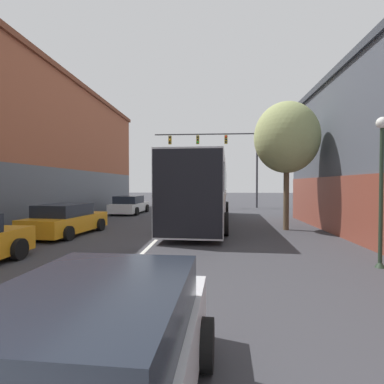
% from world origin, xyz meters
% --- Properties ---
extents(lane_center_line, '(0.14, 44.38, 0.01)m').
position_xyz_m(lane_center_line, '(0.00, 16.19, 0.00)').
color(lane_center_line, silver).
rests_on(lane_center_line, ground_plane).
extents(bus, '(3.30, 12.87, 3.48)m').
position_xyz_m(bus, '(1.62, 16.64, 1.96)').
color(bus, '#B7B7BC').
rests_on(bus, ground_plane).
extents(hatchback_foreground, '(2.08, 4.26, 1.33)m').
position_xyz_m(hatchback_foreground, '(1.22, 2.19, 0.64)').
color(hatchback_foreground, silver).
rests_on(hatchback_foreground, ground_plane).
extents(parked_car_left_near, '(2.21, 4.56, 1.33)m').
position_xyz_m(parked_car_left_near, '(-4.07, 21.94, 0.63)').
color(parked_car_left_near, silver).
rests_on(parked_car_left_near, ground_plane).
extents(parked_car_left_mid, '(2.35, 4.32, 1.33)m').
position_xyz_m(parked_car_left_mid, '(-4.11, 12.36, 0.63)').
color(parked_car_left_mid, orange).
rests_on(parked_car_left_mid, ground_plane).
extents(traffic_signal_gantry, '(9.77, 0.36, 7.24)m').
position_xyz_m(traffic_signal_gantry, '(3.10, 28.37, 5.43)').
color(traffic_signal_gantry, '#333338').
rests_on(traffic_signal_gantry, ground_plane).
extents(street_lamp, '(0.30, 0.30, 3.92)m').
position_xyz_m(street_lamp, '(6.58, 8.04, 2.20)').
color(street_lamp, '#233323').
rests_on(street_lamp, ground_plane).
extents(street_tree_near, '(3.08, 2.77, 6.11)m').
position_xyz_m(street_tree_near, '(5.70, 14.53, 4.39)').
color(street_tree_near, brown).
rests_on(street_tree_near, ground_plane).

